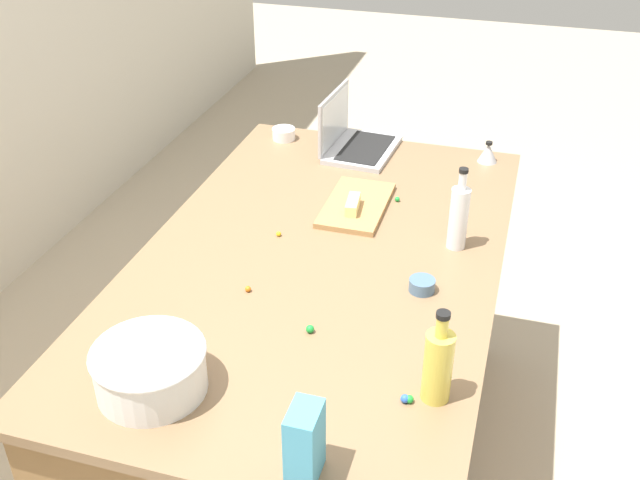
# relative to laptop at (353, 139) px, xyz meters

# --- Properties ---
(ground_plane) EXTENTS (12.00, 12.00, 0.00)m
(ground_plane) POSITION_rel_laptop_xyz_m (-0.72, -0.09, -0.95)
(ground_plane) COLOR #B7A88E
(island_counter) EXTENTS (1.72, 1.02, 0.90)m
(island_counter) POSITION_rel_laptop_xyz_m (-0.72, -0.09, -0.50)
(island_counter) COLOR olive
(island_counter) RESTS_ON ground
(laptop) EXTENTS (0.32, 0.25, 0.22)m
(laptop) POSITION_rel_laptop_xyz_m (0.00, 0.00, 0.00)
(laptop) COLOR #B7B7BC
(laptop) RESTS_ON island_counter
(mixing_bowl_large) EXTENTS (0.26, 0.26, 0.11)m
(mixing_bowl_large) POSITION_rel_laptop_xyz_m (-1.37, 0.11, 0.01)
(mixing_bowl_large) COLOR white
(mixing_bowl_large) RESTS_ON island_counter
(bottle_vinegar) EXTENTS (0.06, 0.06, 0.26)m
(bottle_vinegar) POSITION_rel_laptop_xyz_m (-0.56, -0.46, 0.06)
(bottle_vinegar) COLOR white
(bottle_vinegar) RESTS_ON island_counter
(bottle_oil) EXTENTS (0.07, 0.07, 0.24)m
(bottle_oil) POSITION_rel_laptop_xyz_m (-1.21, -0.50, 0.05)
(bottle_oil) COLOR #DBC64C
(bottle_oil) RESTS_ON island_counter
(cutting_board) EXTENTS (0.34, 0.19, 0.02)m
(cutting_board) POSITION_rel_laptop_xyz_m (-0.42, -0.12, -0.04)
(cutting_board) COLOR #AD7F4C
(cutting_board) RESTS_ON island_counter
(butter_stick_left) EXTENTS (0.11, 0.05, 0.04)m
(butter_stick_left) POSITION_rel_laptop_xyz_m (-0.47, -0.12, -0.01)
(butter_stick_left) COLOR #F4E58C
(butter_stick_left) RESTS_ON cutting_board
(ramekin_small) EXTENTS (0.09, 0.09, 0.04)m
(ramekin_small) POSITION_rel_laptop_xyz_m (0.03, 0.28, -0.02)
(ramekin_small) COLOR white
(ramekin_small) RESTS_ON island_counter
(ramekin_medium) EXTENTS (0.07, 0.07, 0.04)m
(ramekin_medium) POSITION_rel_laptop_xyz_m (-0.81, -0.40, -0.03)
(ramekin_medium) COLOR slate
(ramekin_medium) RESTS_ON island_counter
(kitchen_timer) EXTENTS (0.07, 0.07, 0.08)m
(kitchen_timer) POSITION_rel_laptop_xyz_m (0.05, -0.49, -0.01)
(kitchen_timer) COLOR #B2B2B7
(kitchen_timer) RESTS_ON island_counter
(candy_bag) EXTENTS (0.09, 0.06, 0.17)m
(candy_bag) POSITION_rel_laptop_xyz_m (-1.50, -0.29, 0.04)
(candy_bag) COLOR #4CA5CC
(candy_bag) RESTS_ON island_counter
(candy_0) EXTENTS (0.02, 0.02, 0.02)m
(candy_0) POSITION_rel_laptop_xyz_m (-1.24, -0.45, -0.04)
(candy_0) COLOR green
(candy_0) RESTS_ON island_counter
(candy_1) EXTENTS (0.02, 0.02, 0.02)m
(candy_1) POSITION_rel_laptop_xyz_m (-1.07, -0.17, -0.04)
(candy_1) COLOR green
(candy_1) RESTS_ON island_counter
(candy_2) EXTENTS (0.02, 0.02, 0.02)m
(candy_2) POSITION_rel_laptop_xyz_m (-0.95, 0.05, -0.04)
(candy_2) COLOR orange
(candy_2) RESTS_ON island_counter
(candy_3) EXTENTS (0.02, 0.02, 0.02)m
(candy_3) POSITION_rel_laptop_xyz_m (-0.34, -0.24, -0.04)
(candy_3) COLOR green
(candy_3) RESTS_ON island_counter
(candy_4) EXTENTS (0.02, 0.02, 0.02)m
(candy_4) POSITION_rel_laptop_xyz_m (-1.25, -0.44, -0.04)
(candy_4) COLOR blue
(candy_4) RESTS_ON island_counter
(candy_5) EXTENTS (0.02, 0.02, 0.02)m
(candy_5) POSITION_rel_laptop_xyz_m (-0.66, 0.06, -0.04)
(candy_5) COLOR yellow
(candy_5) RESTS_ON island_counter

